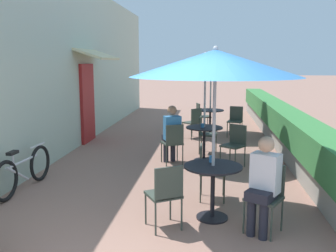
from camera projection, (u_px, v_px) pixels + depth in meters
cafe_facade_wall at (87, 64)px, 10.49m from camera, size 0.98×14.00×4.20m
planter_hedge at (278, 122)px, 10.21m from camera, size 0.60×13.00×1.01m
patio_table_near at (213, 180)px, 5.12m from camera, size 0.80×0.80×0.76m
patio_umbrella_near at (215, 63)px, 4.86m from camera, size 2.25×2.25×2.36m
cafe_chair_near_left at (208, 167)px, 5.86m from camera, size 0.40×0.40×0.87m
cafe_chair_near_right at (166, 192)px, 4.77m from camera, size 0.55×0.55×0.87m
cafe_chair_near_back at (266, 192)px, 4.76m from camera, size 0.55×0.55×0.87m
seated_patron_near_back at (264, 181)px, 4.64m from camera, size 0.48×0.51×1.25m
coffee_cup_near at (212, 159)px, 5.26m from camera, size 0.07×0.07×0.09m
patio_table_mid at (204, 136)px, 8.14m from camera, size 0.80×0.80×0.76m
patio_umbrella_mid at (205, 63)px, 7.88m from camera, size 2.25×2.25×2.36m
cafe_chair_mid_left at (173, 141)px, 7.86m from camera, size 0.53×0.53×0.87m
seated_patron_mid_left at (171, 132)px, 7.94m from camera, size 0.45×0.50×1.25m
cafe_chair_mid_right at (235, 142)px, 7.71m from camera, size 0.56×0.56×0.87m
cafe_chair_mid_back at (205, 132)px, 8.87m from camera, size 0.44×0.44×0.87m
coffee_cup_mid at (203, 126)px, 8.03m from camera, size 0.07×0.07×0.09m
patio_table_far at (210, 117)px, 11.05m from camera, size 0.80×0.80×0.76m
patio_umbrella_far at (211, 63)px, 10.78m from camera, size 2.25×2.25×2.36m
cafe_chair_far_left at (201, 115)px, 11.76m from camera, size 0.49×0.49×0.87m
cafe_chair_far_right at (194, 121)px, 10.54m from camera, size 0.57×0.57×0.87m
cafe_chair_far_back at (235, 119)px, 10.87m from camera, size 0.49×0.49×0.87m
bicycle_leaning at (24, 170)px, 6.30m from camera, size 0.17×1.71×0.74m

